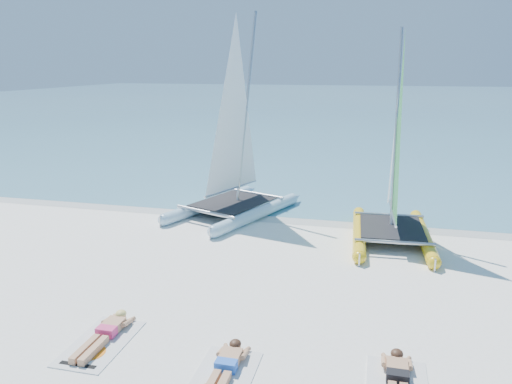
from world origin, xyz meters
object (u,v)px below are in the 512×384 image
at_px(towel_a, 101,343).
at_px(sunbather_c, 398,378).
at_px(catamaran_yellow, 394,171).
at_px(catamaran_blue, 234,154).
at_px(sunbather_a, 105,333).
at_px(towel_b, 222,379).
at_px(sunbather_b, 225,367).

height_order(towel_a, sunbather_c, sunbather_c).
distance_m(catamaran_yellow, sunbather_c, 7.97).
relative_size(catamaran_blue, sunbather_c, 4.15).
height_order(sunbather_a, sunbather_c, same).
height_order(catamaran_yellow, towel_b, catamaran_yellow).
height_order(towel_a, sunbather_a, sunbather_a).
bearing_deg(sunbather_a, sunbather_c, -1.62).
distance_m(catamaran_blue, towel_a, 9.08).
height_order(towel_b, sunbather_b, sunbather_b).
relative_size(towel_a, sunbather_c, 1.07).
bearing_deg(sunbather_b, towel_a, 172.56).
height_order(towel_a, sunbather_b, sunbather_b).
bearing_deg(sunbather_c, towel_a, -179.60).
xyz_separation_m(catamaran_blue, catamaran_yellow, (5.33, -1.05, -0.11)).
height_order(towel_b, sunbather_c, sunbather_c).
xyz_separation_m(towel_a, sunbather_b, (2.59, -0.34, 0.11)).
bearing_deg(towel_b, sunbather_c, 11.24).
relative_size(catamaran_blue, towel_a, 3.87).
bearing_deg(sunbather_c, sunbather_a, 178.38).
bearing_deg(sunbather_a, catamaran_yellow, 54.42).
bearing_deg(towel_a, catamaran_yellow, 55.09).
bearing_deg(sunbather_c, towel_b, -168.76).
distance_m(catamaran_blue, sunbather_a, 8.87).
bearing_deg(sunbather_b, sunbather_c, 7.49).
xyz_separation_m(catamaran_blue, sunbather_b, (2.49, -9.16, -2.02)).
bearing_deg(catamaran_yellow, sunbather_a, -128.24).
distance_m(catamaran_blue, sunbather_b, 9.71).
relative_size(catamaran_blue, catamaran_yellow, 1.11).
bearing_deg(sunbather_a, sunbather_b, -11.58).
xyz_separation_m(catamaran_yellow, sunbather_c, (0.02, -7.74, -1.91)).
bearing_deg(towel_b, catamaran_yellow, 71.12).
distance_m(sunbather_a, towel_b, 2.69).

